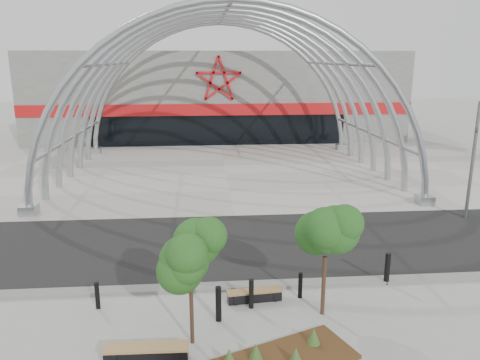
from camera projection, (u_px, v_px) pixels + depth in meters
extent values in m
plane|color=#989793|center=(250.00, 284.00, 15.91)|extent=(140.00, 140.00, 0.00)
cube|color=black|center=(241.00, 244.00, 19.28)|extent=(140.00, 7.00, 0.02)
cube|color=#A49E95|center=(226.00, 174.00, 30.84)|extent=(60.00, 17.00, 0.04)
cube|color=slate|center=(250.00, 285.00, 15.65)|extent=(60.00, 0.50, 0.12)
cube|color=slate|center=(216.00, 93.00, 47.18)|extent=(34.00, 15.00, 8.00)
cube|color=black|center=(219.00, 130.00, 40.69)|extent=(22.00, 0.25, 2.60)
cube|color=red|center=(219.00, 110.00, 40.23)|extent=(34.00, 0.30, 1.00)
torus|color=#9AA0A4|center=(234.00, 210.00, 23.62)|extent=(20.36, 0.36, 20.36)
torus|color=#9AA0A4|center=(230.00, 196.00, 26.03)|extent=(20.36, 0.36, 20.36)
torus|color=#9AA0A4|center=(228.00, 184.00, 28.44)|extent=(20.36, 0.36, 20.36)
torus|color=#9AA0A4|center=(226.00, 174.00, 30.85)|extent=(20.36, 0.36, 20.36)
torus|color=#9AA0A4|center=(224.00, 165.00, 33.26)|extent=(20.36, 0.36, 20.36)
torus|color=#9AA0A4|center=(222.00, 158.00, 35.67)|extent=(20.36, 0.36, 20.36)
torus|color=#9AA0A4|center=(221.00, 152.00, 38.08)|extent=(20.36, 0.36, 20.36)
cylinder|color=#9AA0A4|center=(371.00, 133.00, 30.95)|extent=(0.20, 15.00, 0.20)
cylinder|color=#9AA0A4|center=(336.00, 64.00, 29.61)|extent=(0.20, 15.00, 0.20)
cylinder|color=#9AA0A4|center=(225.00, 14.00, 28.30)|extent=(0.20, 15.00, 0.20)
cylinder|color=#9AA0A4|center=(109.00, 64.00, 28.49)|extent=(0.20, 15.00, 0.20)
cylinder|color=#9AA0A4|center=(72.00, 137.00, 29.43)|extent=(0.20, 15.00, 0.20)
cube|color=#9AA0A4|center=(29.00, 210.00, 22.76)|extent=(0.80, 0.80, 0.50)
cube|color=#9AA0A4|center=(96.00, 151.00, 37.22)|extent=(0.80, 0.80, 0.50)
cube|color=#9AA0A4|center=(425.00, 200.00, 24.34)|extent=(0.80, 0.80, 0.50)
cube|color=#9AA0A4|center=(341.00, 147.00, 38.80)|extent=(0.80, 0.80, 0.50)
cone|color=#3F5C28|center=(256.00, 351.00, 11.71)|extent=(0.36, 0.36, 0.45)
cone|color=#3F5C28|center=(296.00, 355.00, 11.55)|extent=(0.36, 0.36, 0.45)
cone|color=#3F5C28|center=(229.00, 357.00, 11.49)|extent=(0.36, 0.36, 0.45)
cone|color=#3F5C28|center=(314.00, 336.00, 12.37)|extent=(0.36, 0.36, 0.45)
cylinder|color=slate|center=(473.00, 161.00, 21.74)|extent=(0.16, 0.16, 5.54)
imported|color=black|center=(476.00, 135.00, 21.43)|extent=(0.41, 0.77, 0.16)
cylinder|color=black|center=(192.00, 314.00, 12.40)|extent=(0.11, 0.11, 1.72)
ellipsoid|color=#144115|center=(190.00, 260.00, 12.01)|extent=(1.48, 1.48, 1.88)
cylinder|color=#331B13|center=(324.00, 286.00, 13.80)|extent=(0.12, 0.12, 1.85)
ellipsoid|color=#103F15|center=(326.00, 232.00, 13.37)|extent=(1.53, 1.53, 2.02)
cube|color=black|center=(147.00, 355.00, 11.78)|extent=(2.08, 0.44, 0.35)
cube|color=black|center=(115.00, 356.00, 11.73)|extent=(0.14, 0.46, 0.42)
cube|color=black|center=(178.00, 353.00, 11.82)|extent=(0.14, 0.46, 0.42)
cube|color=olive|center=(146.00, 347.00, 11.72)|extent=(2.14, 0.52, 0.06)
cube|color=black|center=(255.00, 297.00, 14.74)|extent=(1.73, 0.49, 0.29)
cube|color=black|center=(235.00, 298.00, 14.62)|extent=(0.14, 0.38, 0.34)
cube|color=black|center=(274.00, 294.00, 14.85)|extent=(0.14, 0.38, 0.34)
cube|color=brown|center=(255.00, 291.00, 14.69)|extent=(1.78, 0.56, 0.05)
cylinder|color=black|center=(97.00, 295.00, 14.23)|extent=(0.14, 0.14, 0.87)
cylinder|color=black|center=(218.00, 304.00, 13.54)|extent=(0.17, 0.17, 1.08)
cylinder|color=black|center=(251.00, 294.00, 14.25)|extent=(0.15, 0.15, 0.94)
cylinder|color=black|center=(300.00, 285.00, 14.88)|extent=(0.14, 0.14, 0.85)
cylinder|color=black|center=(387.00, 269.00, 15.73)|extent=(0.18, 0.18, 1.12)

